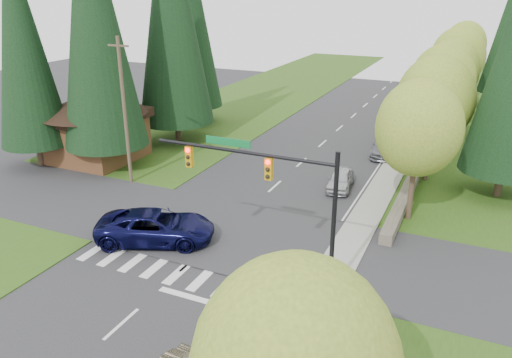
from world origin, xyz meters
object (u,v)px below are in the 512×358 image
Objects in this scene: parked_car_b at (386,146)px; parked_car_e at (403,102)px; parked_car_a at (340,179)px; parked_car_c at (400,122)px; suv_navy at (156,227)px; parked_car_d at (409,108)px.

parked_car_e is at bearing 90.49° from parked_car_b.
parked_car_e reaches higher than parked_car_a.
parked_car_c is at bearing 79.61° from parked_car_a.
suv_navy is 1.26× the size of parked_car_b.
parked_car_b is 1.10× the size of parked_car_c.
parked_car_b is 8.34m from parked_car_c.
parked_car_c is at bearing 87.79° from parked_car_b.
suv_navy is 38.12m from parked_car_e.
parked_car_e is at bearing 103.55° from parked_car_c.
parked_car_a is at bearing -93.30° from parked_car_d.
suv_navy is at bearing -99.48° from parked_car_c.
parked_car_a is 16.96m from parked_car_c.
suv_navy reaches higher than parked_car_b.
suv_navy reaches higher than parked_car_a.
suv_navy reaches higher than parked_car_d.
parked_car_b is at bearing 74.13° from parked_car_a.
suv_navy is at bearing -101.40° from parked_car_e.
parked_car_d is at bearing 87.05° from parked_car_b.
parked_car_d is (-0.29, 14.39, 0.05)m from parked_car_b.
parked_car_a is 0.77× the size of parked_car_b.
parked_car_c is 0.91× the size of parked_car_e.
parked_car_b is at bearing -81.61° from parked_car_c.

